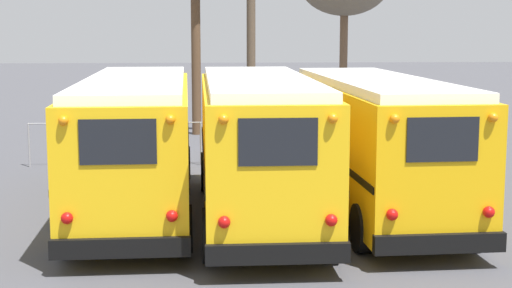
# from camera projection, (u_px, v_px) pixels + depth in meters

# --- Properties ---
(ground_plane) EXTENTS (160.00, 160.00, 0.00)m
(ground_plane) POSITION_uv_depth(u_px,v_px,m) (258.00, 219.00, 18.34)
(ground_plane) COLOR #424247
(school_bus_0) EXTENTS (2.83, 10.48, 3.26)m
(school_bus_0) POSITION_uv_depth(u_px,v_px,m) (137.00, 139.00, 19.04)
(school_bus_0) COLOR yellow
(school_bus_0) RESTS_ON ground
(school_bus_1) EXTENTS (2.70, 9.44, 3.34)m
(school_bus_1) POSITION_uv_depth(u_px,v_px,m) (258.00, 143.00, 18.06)
(school_bus_1) COLOR yellow
(school_bus_1) RESTS_ON ground
(school_bus_2) EXTENTS (2.92, 9.60, 3.27)m
(school_bus_2) POSITION_uv_depth(u_px,v_px,m) (375.00, 140.00, 18.84)
(school_bus_2) COLOR #EAAA0F
(school_bus_2) RESTS_ON ground
(utility_pole) EXTENTS (1.80, 0.35, 9.39)m
(utility_pole) POSITION_uv_depth(u_px,v_px,m) (251.00, 18.00, 31.17)
(utility_pole) COLOR brown
(utility_pole) RESTS_ON ground
(fence_line) EXTENTS (13.81, 0.06, 1.42)m
(fence_line) POSITION_uv_depth(u_px,v_px,m) (243.00, 134.00, 25.47)
(fence_line) COLOR #939399
(fence_line) RESTS_ON ground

